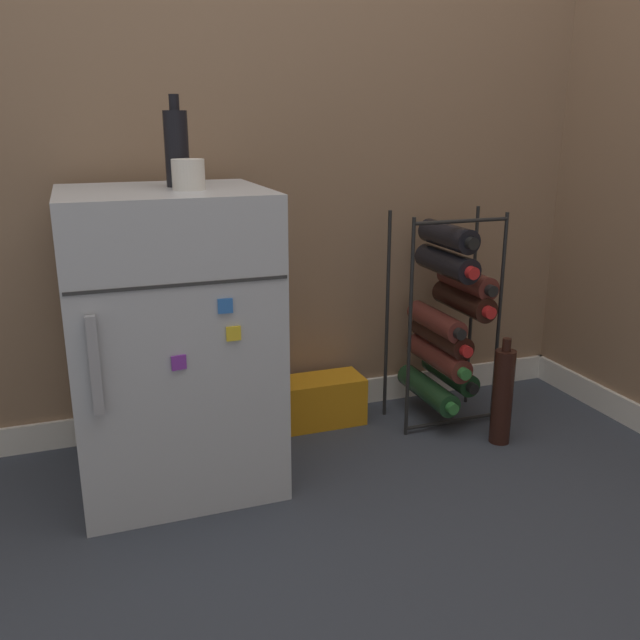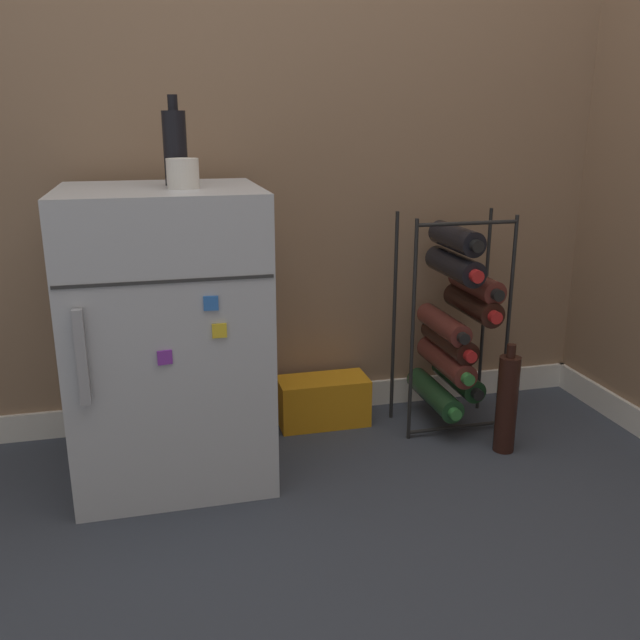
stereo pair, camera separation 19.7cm
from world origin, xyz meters
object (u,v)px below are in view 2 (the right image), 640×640
at_px(mini_fridge, 168,336).
at_px(fridge_top_bottle, 175,147).
at_px(fridge_top_cup, 183,173).
at_px(soda_box, 322,401).
at_px(wine_rack, 454,323).
at_px(loose_bottle_floor, 507,403).

bearing_deg(mini_fridge, fridge_top_bottle, 43.11).
xyz_separation_m(fridge_top_cup, fridge_top_bottle, (-0.01, 0.10, 0.06)).
relative_size(soda_box, fridge_top_cup, 3.62).
bearing_deg(wine_rack, fridge_top_cup, -170.68).
bearing_deg(mini_fridge, loose_bottle_floor, -7.76).
height_order(mini_fridge, loose_bottle_floor, mini_fridge).
xyz_separation_m(wine_rack, soda_box, (-0.42, 0.10, -0.27)).
relative_size(wine_rack, fridge_top_bottle, 3.04).
xyz_separation_m(wine_rack, fridge_top_cup, (-0.85, -0.14, 0.50)).
bearing_deg(loose_bottle_floor, soda_box, 146.86).
distance_m(fridge_top_cup, fridge_top_bottle, 0.11).
bearing_deg(wine_rack, soda_box, 166.64).
distance_m(wine_rack, fridge_top_bottle, 1.03).
xyz_separation_m(soda_box, fridge_top_bottle, (-0.44, -0.14, 0.84)).
bearing_deg(soda_box, loose_bottle_floor, -33.14).
distance_m(wine_rack, loose_bottle_floor, 0.31).
bearing_deg(wine_rack, loose_bottle_floor, -70.35).
bearing_deg(wine_rack, fridge_top_bottle, -177.07).
xyz_separation_m(wine_rack, fridge_top_bottle, (-0.86, -0.04, 0.56)).
xyz_separation_m(soda_box, fridge_top_cup, (-0.43, -0.24, 0.78)).
xyz_separation_m(fridge_top_bottle, loose_bottle_floor, (0.94, -0.18, -0.76)).
bearing_deg(fridge_top_cup, mini_fridge, 142.84).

